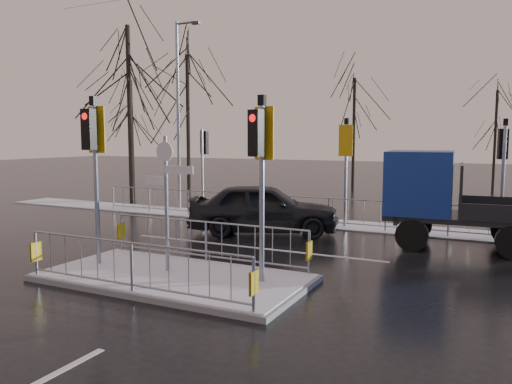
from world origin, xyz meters
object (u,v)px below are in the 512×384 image
at_px(traffic_island, 173,263).
at_px(car_far_lane, 264,208).
at_px(flatbed_truck, 450,197).
at_px(street_lamp_left, 179,108).

relative_size(traffic_island, car_far_lane, 1.21).
relative_size(flatbed_truck, street_lamp_left, 0.75).
distance_m(traffic_island, car_far_lane, 5.98).
bearing_deg(traffic_island, street_lamp_left, 124.07).
height_order(car_far_lane, street_lamp_left, street_lamp_left).
bearing_deg(car_far_lane, flatbed_truck, -107.56).
xyz_separation_m(traffic_island, car_far_lane, (-0.59, 5.93, 0.45)).
relative_size(traffic_island, street_lamp_left, 0.73).
xyz_separation_m(traffic_island, street_lamp_left, (-6.42, 9.49, 4.10)).
distance_m(car_far_lane, flatbed_truck, 5.81).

